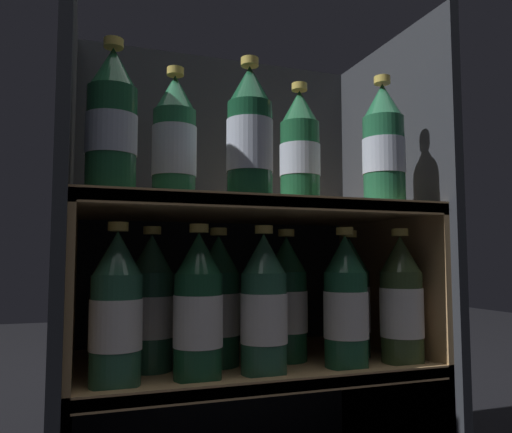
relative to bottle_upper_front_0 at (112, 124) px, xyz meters
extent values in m
cube|color=#23262B|center=(0.27, 0.35, -0.19)|extent=(0.71, 0.02, 0.93)
cube|color=#23262B|center=(-0.07, 0.14, -0.19)|extent=(0.02, 0.44, 0.93)
cube|color=#23262B|center=(0.62, 0.14, -0.19)|extent=(0.02, 0.44, 0.93)
cube|color=tan|center=(0.27, 0.14, -0.42)|extent=(0.67, 0.40, 0.02)
cube|color=tan|center=(0.27, -0.05, -0.42)|extent=(0.67, 0.02, 0.03)
cube|color=tan|center=(0.60, 0.14, -0.54)|extent=(0.01, 0.40, 0.22)
cube|color=tan|center=(0.27, 0.14, -0.12)|extent=(0.67, 0.40, 0.02)
cube|color=tan|center=(0.27, -0.05, -0.12)|extent=(0.67, 0.02, 0.03)
cube|color=tan|center=(-0.05, 0.14, -0.39)|extent=(0.01, 0.40, 0.52)
cube|color=tan|center=(0.60, 0.14, -0.39)|extent=(0.01, 0.40, 0.52)
cylinder|color=#194C2D|center=(0.00, 0.00, -0.03)|extent=(0.08, 0.08, 0.17)
cylinder|color=#9EA8BC|center=(0.00, 0.00, -0.02)|extent=(0.08, 0.08, 0.06)
cone|color=#194C2D|center=(0.00, 0.00, 0.09)|extent=(0.08, 0.08, 0.07)
cylinder|color=gold|center=(0.00, 0.00, 0.13)|extent=(0.03, 0.03, 0.01)
cylinder|color=#144228|center=(0.23, 0.00, -0.03)|extent=(0.08, 0.08, 0.17)
cylinder|color=#9EA8BC|center=(0.23, 0.00, -0.02)|extent=(0.08, 0.08, 0.09)
cone|color=#144228|center=(0.23, 0.00, 0.09)|extent=(0.08, 0.08, 0.07)
cylinder|color=gold|center=(0.23, 0.00, 0.13)|extent=(0.03, 0.03, 0.01)
cylinder|color=#1E5638|center=(0.51, 0.00, -0.03)|extent=(0.08, 0.08, 0.17)
cylinder|color=#9EA8BC|center=(0.51, 0.00, -0.02)|extent=(0.08, 0.08, 0.07)
cone|color=#1E5638|center=(0.51, 0.00, 0.09)|extent=(0.08, 0.08, 0.07)
cylinder|color=gold|center=(0.51, 0.00, 0.13)|extent=(0.03, 0.03, 0.01)
cylinder|color=#1E5638|center=(0.12, 0.09, -0.03)|extent=(0.08, 0.08, 0.17)
cylinder|color=#9EA8BC|center=(0.12, 0.09, -0.02)|extent=(0.08, 0.08, 0.09)
cone|color=#1E5638|center=(0.12, 0.09, 0.09)|extent=(0.08, 0.08, 0.07)
cylinder|color=gold|center=(0.12, 0.09, 0.13)|extent=(0.03, 0.03, 0.01)
cylinder|color=#194C2D|center=(0.37, 0.09, -0.03)|extent=(0.08, 0.08, 0.17)
cylinder|color=#9EA8BC|center=(0.37, 0.09, -0.02)|extent=(0.08, 0.08, 0.06)
cone|color=#194C2D|center=(0.37, 0.09, 0.09)|extent=(0.08, 0.08, 0.07)
cylinder|color=gold|center=(0.37, 0.09, 0.13)|extent=(0.03, 0.03, 0.01)
cylinder|color=#285B42|center=(0.01, 0.00, -0.33)|extent=(0.08, 0.08, 0.17)
cylinder|color=white|center=(0.01, 0.00, -0.32)|extent=(0.08, 0.08, 0.08)
cone|color=#285B42|center=(0.01, 0.00, -0.21)|extent=(0.08, 0.08, 0.07)
cylinder|color=gold|center=(0.01, 0.00, -0.17)|extent=(0.03, 0.03, 0.01)
cylinder|color=#194C2D|center=(0.14, 0.00, -0.33)|extent=(0.08, 0.08, 0.17)
cylinder|color=white|center=(0.14, 0.00, -0.32)|extent=(0.08, 0.08, 0.08)
cone|color=#194C2D|center=(0.14, 0.00, -0.21)|extent=(0.08, 0.08, 0.07)
cylinder|color=gold|center=(0.14, 0.00, -0.17)|extent=(0.03, 0.03, 0.01)
cylinder|color=#285B42|center=(0.26, 0.00, -0.33)|extent=(0.08, 0.08, 0.17)
cylinder|color=white|center=(0.26, 0.00, -0.32)|extent=(0.08, 0.08, 0.08)
cone|color=#285B42|center=(0.26, 0.00, -0.21)|extent=(0.08, 0.08, 0.07)
cylinder|color=gold|center=(0.26, 0.00, -0.17)|extent=(0.03, 0.03, 0.01)
cylinder|color=#1E5638|center=(0.42, 0.00, -0.33)|extent=(0.08, 0.08, 0.17)
cylinder|color=white|center=(0.42, 0.00, -0.32)|extent=(0.08, 0.08, 0.08)
cone|color=#1E5638|center=(0.42, 0.00, -0.21)|extent=(0.08, 0.08, 0.07)
cylinder|color=gold|center=(0.42, 0.00, -0.17)|extent=(0.03, 0.03, 0.01)
cylinder|color=#384C28|center=(0.54, 0.00, -0.33)|extent=(0.08, 0.08, 0.17)
cylinder|color=white|center=(0.54, 0.00, -0.32)|extent=(0.08, 0.08, 0.09)
cone|color=#384C28|center=(0.54, 0.00, -0.21)|extent=(0.08, 0.08, 0.07)
cylinder|color=gold|center=(0.54, 0.00, -0.17)|extent=(0.03, 0.03, 0.01)
cylinder|color=#285B42|center=(0.08, 0.09, -0.33)|extent=(0.08, 0.08, 0.17)
cylinder|color=white|center=(0.08, 0.09, -0.32)|extent=(0.08, 0.08, 0.07)
cone|color=#285B42|center=(0.08, 0.09, -0.21)|extent=(0.08, 0.08, 0.07)
cylinder|color=gold|center=(0.08, 0.09, -0.17)|extent=(0.03, 0.03, 0.01)
cylinder|color=#1E5638|center=(0.20, 0.09, -0.33)|extent=(0.08, 0.08, 0.17)
cylinder|color=white|center=(0.20, 0.09, -0.32)|extent=(0.08, 0.08, 0.08)
cone|color=#1E5638|center=(0.20, 0.09, -0.21)|extent=(0.08, 0.08, 0.07)
cylinder|color=gold|center=(0.20, 0.09, -0.17)|extent=(0.03, 0.03, 0.01)
cylinder|color=#194C2D|center=(0.34, 0.09, -0.33)|extent=(0.08, 0.08, 0.17)
cylinder|color=white|center=(0.34, 0.09, -0.32)|extent=(0.08, 0.08, 0.08)
cone|color=#194C2D|center=(0.34, 0.09, -0.21)|extent=(0.08, 0.08, 0.07)
cylinder|color=gold|center=(0.34, 0.09, -0.17)|extent=(0.03, 0.03, 0.01)
cylinder|color=#144228|center=(0.48, 0.09, -0.33)|extent=(0.08, 0.08, 0.17)
cylinder|color=white|center=(0.48, 0.09, -0.32)|extent=(0.08, 0.08, 0.09)
cone|color=#144228|center=(0.48, 0.09, -0.21)|extent=(0.08, 0.08, 0.07)
cylinder|color=gold|center=(0.48, 0.09, -0.17)|extent=(0.03, 0.03, 0.01)
camera|label=1|loc=(-0.04, -0.82, -0.22)|focal=35.00mm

